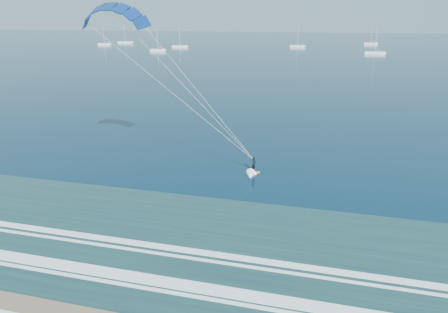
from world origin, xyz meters
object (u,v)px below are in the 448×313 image
Objects in this scene: sailboat_7 at (125,42)px; sailboat_8 at (104,44)px; sailboat_3 at (375,53)px; sailboat_4 at (371,44)px; kitesurfer_rig at (187,90)px; sailboat_1 at (180,46)px; sailboat_2 at (297,46)px; sailboat_0 at (158,50)px.

sailboat_8 is (-4.32, -18.86, -0.01)m from sailboat_7.
sailboat_4 is at bearing 86.54° from sailboat_3.
kitesurfer_rig is at bearing -102.01° from sailboat_3.
kitesurfer_rig reaches higher than sailboat_4.
sailboat_1 is 0.96× the size of sailboat_3.
sailboat_2 is at bearing 137.56° from sailboat_3.
sailboat_8 is (-49.95, 34.68, 0.00)m from sailboat_0.
kitesurfer_rig reaches higher than sailboat_3.
sailboat_2 is 1.03× the size of sailboat_4.
sailboat_7 is at bearing 150.85° from sailboat_1.
sailboat_4 is (42.68, 34.61, -0.00)m from sailboat_2.
sailboat_2 is 116.62m from sailboat_8.
sailboat_0 is 0.98× the size of sailboat_4.
kitesurfer_rig is 1.59× the size of sailboat_1.
sailboat_0 is (-69.61, 154.32, -9.11)m from kitesurfer_rig.
sailboat_0 is 27.11m from sailboat_1.
sailboat_0 is 0.97× the size of sailboat_8.
sailboat_2 is 0.84× the size of sailboat_7.
sailboat_3 reaches higher than sailboat_2.
sailboat_1 is at bearing 170.74° from sailboat_3.
sailboat_4 is at bearing 80.50° from kitesurfer_rig.
kitesurfer_rig is 1.81× the size of sailboat_0.
sailboat_1 is at bearing -164.01° from sailboat_2.
sailboat_1 is 54.39m from sailboat_7.
sailboat_2 is 112.09m from sailboat_7.
sailboat_1 is 1.11× the size of sailboat_8.
sailboat_0 is at bearing 114.28° from kitesurfer_rig.
sailboat_4 is at bearing 15.95° from sailboat_8.
sailboat_0 is 0.80× the size of sailboat_7.
sailboat_4 is (108.85, 80.07, 0.00)m from sailboat_0.
sailboat_2 is 54.95m from sailboat_4.
sailboat_1 is 52.38m from sailboat_8.
kitesurfer_rig is at bearing -57.68° from sailboat_8.
sailboat_8 is at bearing 145.23° from sailboat_0.
sailboat_4 is (4.22, 69.77, -0.01)m from sailboat_3.
kitesurfer_rig is at bearing -65.72° from sailboat_0.
sailboat_8 is at bearing 171.04° from sailboat_3.
sailboat_7 is (-150.26, 43.24, -0.00)m from sailboat_3.
sailboat_1 reaches higher than sailboat_8.
kitesurfer_rig reaches higher than sailboat_2.
kitesurfer_rig is 237.82m from sailboat_4.
sailboat_2 is at bearing -4.13° from sailboat_7.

